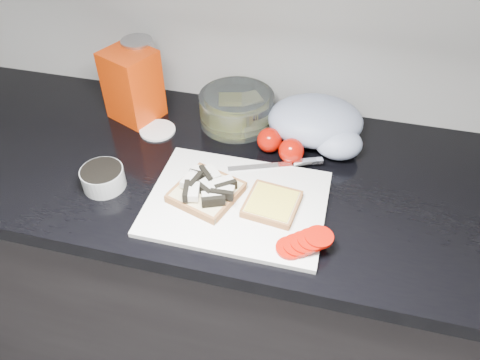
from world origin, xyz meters
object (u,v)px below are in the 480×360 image
glass_bowl (237,109)px  bread_bag (133,85)px  steel_canister (142,74)px  cutting_board (237,203)px

glass_bowl → bread_bag: 0.29m
bread_bag → steel_canister: bearing=109.1°
glass_bowl → bread_bag: size_ratio=1.04×
cutting_board → glass_bowl: bearing=104.4°
glass_bowl → bread_bag: bread_bag is taller
bread_bag → steel_canister: 0.05m
cutting_board → steel_canister: (-0.36, 0.33, 0.10)m
steel_canister → cutting_board: bearing=-42.8°
glass_bowl → steel_canister: bearing=176.4°
cutting_board → bread_bag: bearing=142.6°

